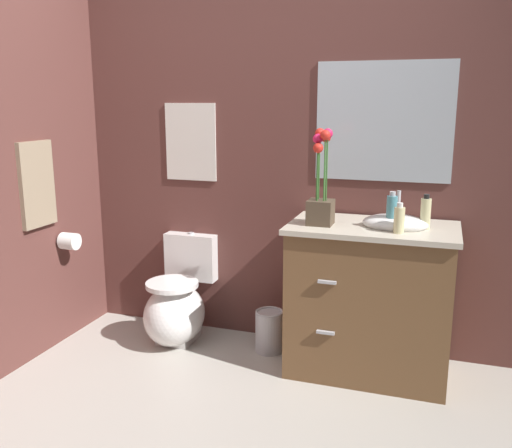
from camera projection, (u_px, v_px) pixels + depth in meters
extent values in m
cube|color=brown|center=(302.00, 153.00, 3.49)|extent=(4.01, 0.05, 2.50)
ellipsoid|color=white|center=(175.00, 315.00, 3.63)|extent=(0.38, 0.48, 0.40)
cube|color=white|center=(178.00, 327.00, 3.70)|extent=(0.22, 0.26, 0.18)
cube|color=white|center=(192.00, 256.00, 3.83)|extent=(0.36, 0.13, 0.32)
cylinder|color=white|center=(172.00, 284.00, 3.57)|extent=(0.34, 0.34, 0.03)
cylinder|color=#B7B7BC|center=(191.00, 234.00, 3.79)|extent=(0.04, 0.04, 0.02)
cube|color=brown|center=(369.00, 302.00, 3.21)|extent=(0.90, 0.52, 0.86)
cube|color=beige|center=(373.00, 228.00, 3.11)|extent=(0.94, 0.56, 0.03)
ellipsoid|color=white|center=(395.00, 223.00, 3.07)|extent=(0.36, 0.26, 0.10)
cylinder|color=#B7B7BC|center=(398.00, 206.00, 3.20)|extent=(0.02, 0.02, 0.18)
cube|color=#B7B7BC|center=(327.00, 282.00, 2.98)|extent=(0.10, 0.02, 0.02)
cube|color=#B7B7BC|center=(326.00, 333.00, 3.04)|extent=(0.10, 0.02, 0.02)
cube|color=#4C3D2D|center=(320.00, 212.00, 3.12)|extent=(0.14, 0.14, 0.14)
cylinder|color=#386B2D|center=(327.00, 167.00, 3.05)|extent=(0.01, 0.01, 0.37)
sphere|color=#E01E51|center=(328.00, 134.00, 3.01)|extent=(0.06, 0.06, 0.06)
cylinder|color=#386B2D|center=(325.00, 169.00, 3.10)|extent=(0.01, 0.01, 0.35)
sphere|color=red|center=(326.00, 137.00, 3.06)|extent=(0.06, 0.06, 0.06)
cylinder|color=#386B2D|center=(319.00, 167.00, 3.09)|extent=(0.01, 0.01, 0.37)
sphere|color=red|center=(320.00, 133.00, 3.05)|extent=(0.06, 0.06, 0.06)
cylinder|color=#386B2D|center=(317.00, 170.00, 3.07)|extent=(0.01, 0.01, 0.34)
sphere|color=#E01E51|center=(318.00, 139.00, 3.04)|extent=(0.06, 0.06, 0.06)
cylinder|color=#386B2D|center=(318.00, 175.00, 3.05)|extent=(0.01, 0.01, 0.29)
sphere|color=red|center=(318.00, 148.00, 3.01)|extent=(0.06, 0.06, 0.06)
cylinder|color=#386B2D|center=(325.00, 169.00, 3.03)|extent=(0.01, 0.01, 0.36)
sphere|color=red|center=(325.00, 135.00, 2.99)|extent=(0.06, 0.06, 0.06)
cylinder|color=beige|center=(425.00, 214.00, 3.02)|extent=(0.06, 0.06, 0.17)
cylinder|color=black|center=(427.00, 196.00, 3.00)|extent=(0.03, 0.03, 0.02)
cylinder|color=beige|center=(399.00, 220.00, 2.92)|extent=(0.06, 0.06, 0.14)
cylinder|color=silver|center=(400.00, 205.00, 2.90)|extent=(0.03, 0.03, 0.02)
cylinder|color=teal|center=(392.00, 212.00, 3.01)|extent=(0.06, 0.06, 0.18)
cylinder|color=#B7B7BC|center=(393.00, 194.00, 2.99)|extent=(0.03, 0.03, 0.02)
cylinder|color=#B7B7BC|center=(269.00, 332.00, 3.53)|extent=(0.18, 0.18, 0.26)
torus|color=#B7B7BC|center=(270.00, 312.00, 3.50)|extent=(0.18, 0.18, 0.01)
cube|color=silver|center=(191.00, 142.00, 3.68)|extent=(0.36, 0.01, 0.51)
cube|color=#B2BCC6|center=(384.00, 122.00, 3.26)|extent=(0.80, 0.01, 0.70)
cube|color=gray|center=(37.00, 184.00, 3.35)|extent=(0.03, 0.28, 0.52)
cylinder|color=white|center=(69.00, 241.00, 3.59)|extent=(0.11, 0.11, 0.11)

